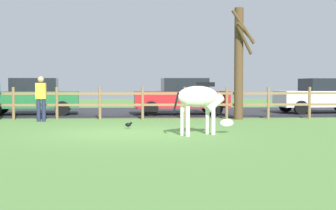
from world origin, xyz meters
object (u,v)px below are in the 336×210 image
(bare_tree, at_px, (239,61))
(parked_car_green, at_px, (32,96))
(zebra, at_px, (201,100))
(parked_car_white, at_px, (322,95))
(parked_car_red, at_px, (182,96))
(visitor_right_of_tree, at_px, (41,97))
(crow_on_grass, at_px, (129,124))

(bare_tree, relative_size, parked_car_green, 1.02)
(zebra, bearing_deg, bare_tree, 68.50)
(parked_car_white, relative_size, parked_car_red, 1.01)
(parked_car_red, relative_size, visitor_right_of_tree, 2.49)
(parked_car_green, distance_m, parked_car_white, 12.86)
(crow_on_grass, bearing_deg, parked_car_white, 37.23)
(zebra, xyz_separation_m, crow_on_grass, (-1.99, 1.87, -0.80))
(crow_on_grass, height_order, parked_car_red, parked_car_red)
(zebra, relative_size, parked_car_red, 0.44)
(bare_tree, bearing_deg, visitor_right_of_tree, -174.51)
(parked_car_green, bearing_deg, parked_car_white, 2.23)
(crow_on_grass, bearing_deg, parked_car_red, 70.37)
(crow_on_grass, xyz_separation_m, parked_car_white, (8.51, 6.47, 0.72))
(zebra, height_order, parked_car_red, parked_car_red)
(parked_car_white, distance_m, parked_car_red, 6.45)
(bare_tree, distance_m, parked_car_green, 8.91)
(crow_on_grass, xyz_separation_m, parked_car_red, (2.09, 5.85, 0.72))
(parked_car_green, height_order, parked_car_white, same)
(zebra, xyz_separation_m, visitor_right_of_tree, (-5.24, 4.69, -0.02))
(crow_on_grass, distance_m, parked_car_red, 6.26)
(bare_tree, height_order, parked_car_white, bare_tree)
(parked_car_green, bearing_deg, parked_car_red, -1.03)
(zebra, distance_m, parked_car_white, 10.59)
(crow_on_grass, height_order, parked_car_green, parked_car_green)
(zebra, xyz_separation_m, parked_car_green, (-6.32, 7.84, -0.08))
(bare_tree, height_order, parked_car_green, bare_tree)
(parked_car_green, xyz_separation_m, parked_car_red, (6.42, -0.12, 0.00))
(visitor_right_of_tree, bearing_deg, bare_tree, 5.49)
(crow_on_grass, bearing_deg, visitor_right_of_tree, 139.07)
(parked_car_white, bearing_deg, parked_car_red, -174.53)
(parked_car_green, relative_size, parked_car_red, 1.02)
(crow_on_grass, relative_size, parked_car_green, 0.05)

